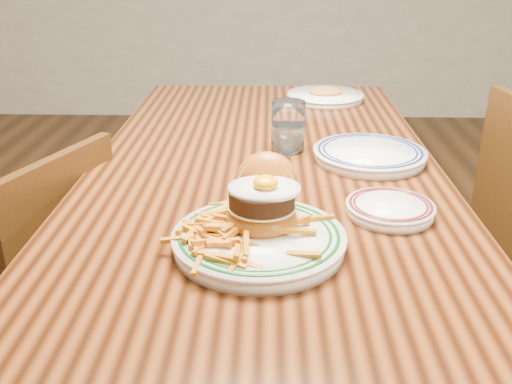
{
  "coord_description": "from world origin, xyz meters",
  "views": [
    {
      "loc": [
        0.01,
        -1.33,
        1.25
      ],
      "look_at": [
        -0.01,
        -0.4,
        0.84
      ],
      "focal_mm": 40.0,
      "sensor_mm": 36.0,
      "label": 1
    }
  ],
  "objects_px": {
    "chair_left": "(40,292)",
    "table": "(265,192)",
    "main_plate": "(260,224)",
    "side_plate": "(390,208)"
  },
  "relations": [
    {
      "from": "main_plate",
      "to": "side_plate",
      "type": "height_order",
      "value": "main_plate"
    },
    {
      "from": "main_plate",
      "to": "side_plate",
      "type": "bearing_deg",
      "value": 32.42
    },
    {
      "from": "chair_left",
      "to": "table",
      "type": "bearing_deg",
      "value": 34.05
    },
    {
      "from": "table",
      "to": "side_plate",
      "type": "xyz_separation_m",
      "value": [
        0.25,
        -0.31,
        0.1
      ]
    },
    {
      "from": "table",
      "to": "side_plate",
      "type": "height_order",
      "value": "side_plate"
    },
    {
      "from": "chair_left",
      "to": "main_plate",
      "type": "distance_m",
      "value": 0.73
    },
    {
      "from": "side_plate",
      "to": "table",
      "type": "bearing_deg",
      "value": 115.11
    },
    {
      "from": "chair_left",
      "to": "main_plate",
      "type": "relative_size",
      "value": 2.54
    },
    {
      "from": "side_plate",
      "to": "chair_left",
      "type": "bearing_deg",
      "value": 153.61
    },
    {
      "from": "table",
      "to": "main_plate",
      "type": "relative_size",
      "value": 4.99
    }
  ]
}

